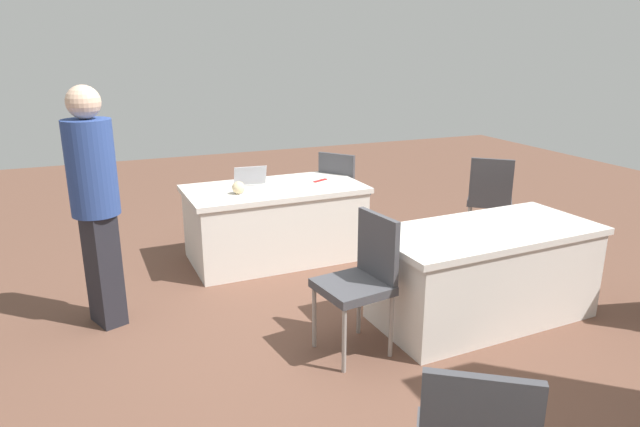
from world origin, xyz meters
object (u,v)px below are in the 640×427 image
chair_by_pillar (490,195)px  scissors_red (320,180)px  table_foreground (275,222)px  laptop_silver (253,185)px  chair_near_front (342,189)px  yarn_ball (238,188)px  table_mid_right (483,273)px  chair_back_row (362,275)px  person_presenter (95,196)px

chair_by_pillar → scissors_red: (1.66, -0.59, 0.18)m
table_foreground → laptop_silver: size_ratio=5.12×
chair_near_front → yarn_ball: 1.38m
laptop_silver → table_foreground: bearing=-171.8°
table_foreground → laptop_silver: laptop_silver is taller
table_mid_right → scissors_red: 2.00m
table_mid_right → chair_near_front: size_ratio=1.86×
chair_by_pillar → yarn_ball: chair_by_pillar is taller
chair_near_front → yarn_ball: size_ratio=8.10×
table_foreground → yarn_ball: size_ratio=14.73×
laptop_silver → chair_by_pillar: bearing=171.7°
laptop_silver → yarn_ball: laptop_silver is taller
chair_back_row → person_presenter: bearing=47.3°
person_presenter → laptop_silver: person_presenter is taller
table_foreground → scissors_red: (-0.50, -0.05, 0.37)m
table_mid_right → scissors_red: (0.58, -1.88, 0.37)m
chair_near_front → person_presenter: (2.50, 1.15, 0.46)m
chair_near_front → yarn_ball: bearing=-106.5°
table_mid_right → scissors_red: size_ratio=9.80×
table_foreground → yarn_ball: bearing=19.1°
laptop_silver → chair_back_row: bearing=100.6°
chair_near_front → chair_by_pillar: chair_by_pillar is taller
chair_near_front → yarn_ball: chair_near_front is taller
table_foreground → scissors_red: size_ratio=9.59×
table_mid_right → yarn_ball: bearing=-49.1°
table_foreground → chair_back_row: size_ratio=1.78×
table_foreground → chair_by_pillar: (-2.16, 0.54, 0.19)m
chair_back_row → scissors_red: 2.03m
chair_near_front → chair_back_row: chair_back_row is taller
chair_back_row → laptop_silver: 1.91m
chair_by_pillar → chair_back_row: bearing=-107.5°
yarn_ball → scissors_red: size_ratio=0.65×
table_foreground → person_presenter: 1.92m
table_mid_right → yarn_ball: (1.47, -1.70, 0.42)m
chair_near_front → chair_back_row: (0.89, 2.25, 0.02)m
table_mid_right → person_presenter: person_presenter is taller
yarn_ball → scissors_red: bearing=-168.4°
chair_by_pillar → laptop_silver: chair_by_pillar is taller
table_mid_right → yarn_ball: yarn_ball is taller
laptop_silver → scissors_red: bearing=-170.8°
table_foreground → table_mid_right: (-1.08, 1.83, 0.00)m
chair_back_row → yarn_ball: 1.83m
table_foreground → yarn_ball: yarn_ball is taller
yarn_ball → table_foreground: bearing=-160.9°
table_foreground → scissors_red: bearing=-174.4°
person_presenter → chair_near_front: bearing=92.8°
chair_by_pillar → yarn_ball: (2.55, -0.40, 0.24)m
table_foreground → person_presenter: bearing=26.5°
table_foreground → table_mid_right: 2.13m
yarn_ball → chair_back_row: bearing=102.3°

